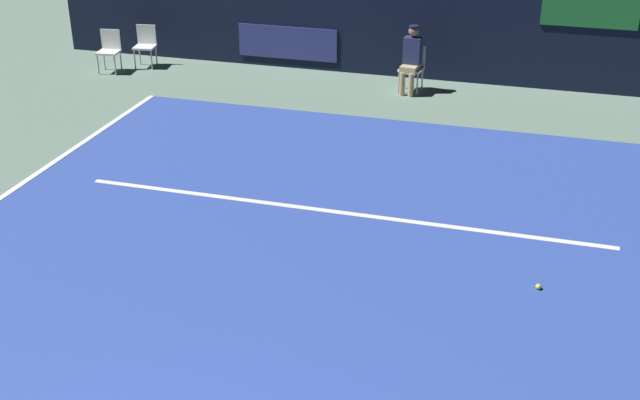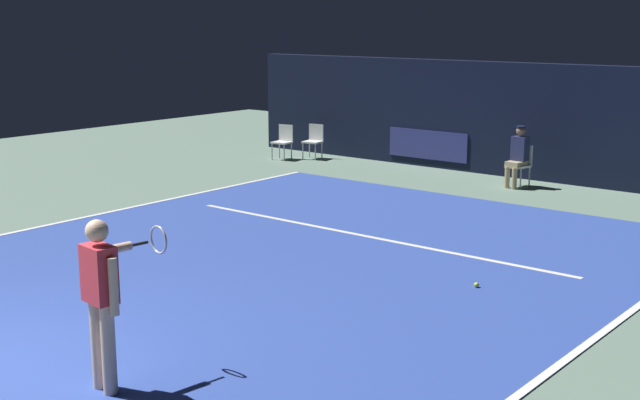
# 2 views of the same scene
# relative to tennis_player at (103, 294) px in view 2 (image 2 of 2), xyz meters

# --- Properties ---
(ground_plane) EXTENTS (31.02, 31.02, 0.00)m
(ground_plane) POSITION_rel_tennis_player_xyz_m (-1.58, 4.35, -0.99)
(ground_plane) COLOR slate
(court_surface) EXTENTS (9.65, 11.91, 0.01)m
(court_surface) POSITION_rel_tennis_player_xyz_m (-1.58, 4.35, -0.98)
(court_surface) COLOR #2D479E
(court_surface) RESTS_ON ground
(line_sideline_left) EXTENTS (0.10, 11.91, 0.01)m
(line_sideline_left) POSITION_rel_tennis_player_xyz_m (3.20, 4.35, -0.97)
(line_sideline_left) COLOR white
(line_sideline_left) RESTS_ON court_surface
(line_sideline_right) EXTENTS (0.10, 11.91, 0.01)m
(line_sideline_right) POSITION_rel_tennis_player_xyz_m (-6.36, 4.35, -0.97)
(line_sideline_right) COLOR white
(line_sideline_right) RESTS_ON court_surface
(line_service) EXTENTS (7.53, 0.10, 0.01)m
(line_service) POSITION_rel_tennis_player_xyz_m (-1.58, 6.44, -0.97)
(line_service) COLOR white
(line_service) RESTS_ON court_surface
(back_wall) EXTENTS (16.20, 0.33, 2.60)m
(back_wall) POSITION_rel_tennis_player_xyz_m (-1.58, 13.07, 0.31)
(back_wall) COLOR black
(back_wall) RESTS_ON ground
(tennis_player) EXTENTS (0.51, 0.98, 1.73)m
(tennis_player) POSITION_rel_tennis_player_xyz_m (0.00, 0.00, 0.00)
(tennis_player) COLOR beige
(tennis_player) RESTS_ON ground
(line_judge_on_chair) EXTENTS (0.48, 0.56, 1.32)m
(line_judge_on_chair) POSITION_rel_tennis_player_xyz_m (-1.56, 11.98, -0.30)
(line_judge_on_chair) COLOR white
(line_judge_on_chair) RESTS_ON ground
(courtside_chair_near) EXTENTS (0.50, 0.48, 0.88)m
(courtside_chair_near) POSITION_rel_tennis_player_xyz_m (-7.40, 12.17, -0.49)
(courtside_chair_near) COLOR white
(courtside_chair_near) RESTS_ON ground
(courtside_chair_far) EXTENTS (0.49, 0.47, 0.88)m
(courtside_chair_far) POSITION_rel_tennis_player_xyz_m (-7.95, 11.59, -0.49)
(courtside_chair_far) COLOR white
(courtside_chair_far) RESTS_ON ground
(tennis_ball) EXTENTS (0.07, 0.07, 0.07)m
(tennis_ball) POSITION_rel_tennis_player_xyz_m (1.22, 5.16, -0.94)
(tennis_ball) COLOR #CCE033
(tennis_ball) RESTS_ON court_surface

